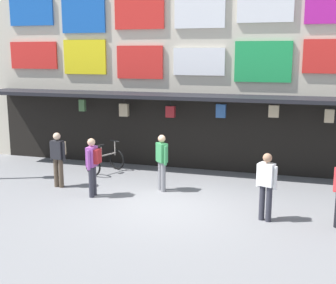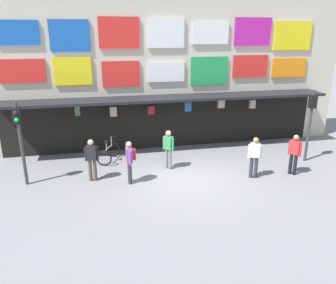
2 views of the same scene
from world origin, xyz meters
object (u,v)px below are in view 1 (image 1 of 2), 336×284
pedestrian_in_purple (58,155)px  bicycle_parked (105,161)px  pedestrian_in_black (162,160)px  pedestrian_in_red (93,163)px  pedestrian_in_blue (266,183)px

pedestrian_in_purple → bicycle_parked: bearing=70.8°
bicycle_parked → pedestrian_in_black: size_ratio=0.80×
bicycle_parked → pedestrian_in_purple: size_ratio=0.80×
pedestrian_in_black → pedestrian_in_red: bearing=-148.1°
bicycle_parked → pedestrian_in_blue: size_ratio=0.80×
pedestrian_in_purple → pedestrian_in_red: 1.51m
pedestrian_in_purple → pedestrian_in_black: 3.15m
pedestrian_in_red → pedestrian_in_blue: 4.84m
bicycle_parked → pedestrian_in_purple: pedestrian_in_purple is taller
pedestrian_in_purple → pedestrian_in_black: size_ratio=1.00×
pedestrian_in_red → pedestrian_in_blue: same height
pedestrian_in_blue → pedestrian_in_red: bearing=173.9°
pedestrian_in_black → bicycle_parked: bearing=150.5°
bicycle_parked → pedestrian_in_blue: (5.56, -2.95, 0.55)m
pedestrian_in_blue → pedestrian_in_black: same height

